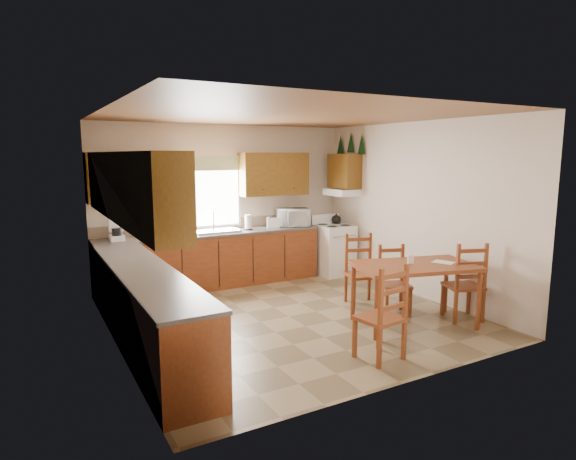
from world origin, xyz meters
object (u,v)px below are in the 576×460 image
stove (334,250)px  microwave (293,217)px  chair_near_right (464,281)px  chair_near_left (380,312)px  chair_far_right (395,281)px  dining_table (414,295)px  chair_far_left (362,270)px

stove → microwave: 0.99m
microwave → chair_near_right: microwave is taller
microwave → chair_near_right: (0.82, -3.16, -0.55)m
chair_near_left → chair_near_right: (1.80, 0.45, 0.00)m
stove → chair_far_right: (-0.54, -2.26, 0.02)m
stove → dining_table: bearing=-101.6°
chair_near_right → dining_table: bearing=8.4°
chair_near_left → chair_far_right: size_ratio=1.12×
dining_table → chair_near_right: chair_near_right is taller
chair_far_right → stove: bearing=96.3°
stove → chair_near_left: chair_near_left is taller
dining_table → chair_near_right: 0.76m
dining_table → chair_far_left: chair_far_left is taller
chair_near_left → chair_far_right: chair_near_left is taller
microwave → chair_far_right: size_ratio=0.56×
dining_table → chair_near_left: chair_near_left is taller
chair_near_right → chair_far_left: (-0.79, 1.17, -0.01)m
stove → chair_near_left: size_ratio=0.86×
microwave → chair_far_right: bearing=-67.6°
chair_far_left → stove: bearing=84.8°
stove → chair_near_right: 2.89m
dining_table → chair_far_left: 1.02m
microwave → chair_near_right: bearing=-57.0°
dining_table → chair_near_right: bearing=2.9°
chair_near_right → chair_far_left: chair_near_right is taller
chair_near_left → chair_far_left: size_ratio=1.02×
chair_near_left → microwave: bearing=-112.2°
dining_table → chair_far_right: chair_far_right is taller
stove → microwave: microwave is taller
stove → chair_far_right: size_ratio=0.96×
chair_near_left → chair_near_right: size_ratio=0.99×
microwave → chair_far_left: microwave is taller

